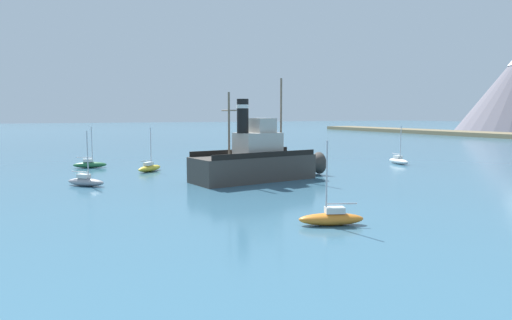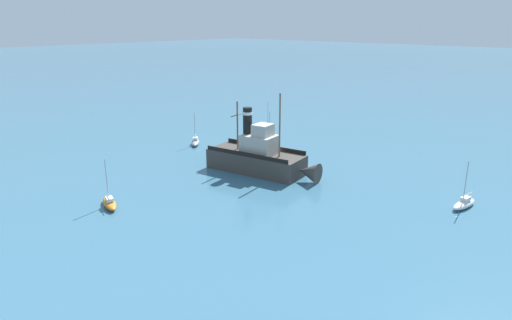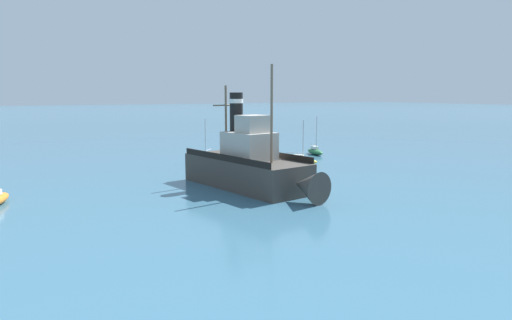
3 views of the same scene
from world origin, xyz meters
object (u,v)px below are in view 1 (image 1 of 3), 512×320
sailboat_orange (331,218)px  sailboat_yellow (150,168)px  sailboat_grey (86,181)px  sailboat_green (90,164)px  sailboat_white (399,161)px  old_tugboat (259,161)px

sailboat_orange → sailboat_yellow: bearing=-171.5°
sailboat_orange → sailboat_yellow: same height
sailboat_orange → sailboat_grey: size_ratio=1.00×
sailboat_orange → sailboat_green: 37.07m
sailboat_yellow → sailboat_white: 31.18m
sailboat_grey → sailboat_yellow: bearing=137.2°
sailboat_orange → sailboat_white: size_ratio=1.00×
old_tugboat → sailboat_green: old_tugboat is taller
sailboat_orange → sailboat_green: size_ratio=1.00×
old_tugboat → sailboat_yellow: (-11.01, -8.29, -1.40)m
sailboat_grey → old_tugboat: bearing=78.8°
sailboat_green → sailboat_grey: size_ratio=1.00×
sailboat_orange → sailboat_grey: 24.27m
sailboat_orange → sailboat_green: bearing=-164.2°
sailboat_grey → sailboat_orange: bearing=28.8°
sailboat_yellow → sailboat_grey: 10.79m
old_tugboat → sailboat_grey: (-3.09, -15.61, -1.40)m
sailboat_orange → old_tugboat: bearing=167.9°
old_tugboat → sailboat_white: old_tugboat is taller
old_tugboat → sailboat_yellow: 13.85m
sailboat_yellow → sailboat_white: same height
sailboat_white → sailboat_grey: same height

